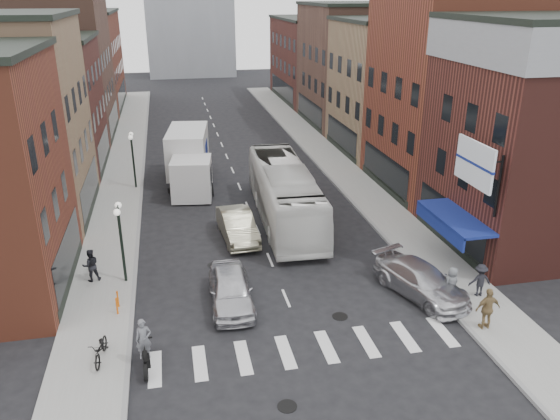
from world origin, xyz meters
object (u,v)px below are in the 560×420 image
at_px(transit_bus, 284,193).
at_px(ped_right_a, 480,280).
at_px(motorcycle_rider, 144,346).
at_px(ped_right_c, 452,283).
at_px(box_truck, 189,160).
at_px(sedan_left_far, 237,226).
at_px(parked_bicycle, 101,349).
at_px(bike_rack, 117,302).
at_px(streetlamp_near, 120,229).
at_px(curb_car, 421,281).
at_px(ped_right_b, 488,309).
at_px(streetlamp_far, 132,150).
at_px(sedan_left_near, 231,289).
at_px(billboard_sign, 476,165).
at_px(ped_left_solo, 91,265).

height_order(transit_bus, ped_right_a, transit_bus).
xyz_separation_m(motorcycle_rider, ped_right_c, (13.70, 2.14, -0.09)).
distance_m(box_truck, sedan_left_far, 10.38).
bearing_deg(parked_bicycle, bike_rack, 90.36).
bearing_deg(sedan_left_far, box_truck, 98.17).
xyz_separation_m(bike_rack, ped_right_c, (15.00, -2.05, 0.38)).
height_order(streetlamp_near, ped_right_c, streetlamp_near).
distance_m(curb_car, parked_bicycle, 14.40).
xyz_separation_m(motorcycle_rider, ped_right_b, (13.96, -0.39, 0.07)).
xyz_separation_m(sedan_left_far, ped_right_a, (10.12, -8.84, 0.13)).
xyz_separation_m(streetlamp_far, sedan_left_near, (4.82, -17.02, -2.11)).
bearing_deg(box_truck, curb_car, -53.97).
xyz_separation_m(billboard_sign, ped_left_solo, (-17.59, 3.84, -5.15)).
bearing_deg(ped_right_a, sedan_left_far, -35.96).
relative_size(streetlamp_far, curb_car, 0.79).
height_order(sedan_left_near, ped_right_c, ped_right_c).
distance_m(sedan_left_near, ped_right_a, 11.52).
bearing_deg(billboard_sign, parked_bicycle, -170.75).
bearing_deg(curb_car, parked_bicycle, 170.09).
height_order(bike_rack, box_truck, box_truck).
bearing_deg(sedan_left_far, transit_bus, 29.66).
relative_size(motorcycle_rider, sedan_left_near, 0.46).
bearing_deg(ped_right_c, billboard_sign, -149.70).
distance_m(bike_rack, ped_right_b, 15.94).
distance_m(motorcycle_rider, sedan_left_near, 5.37).
distance_m(streetlamp_near, ped_left_solo, 2.53).
bearing_deg(sedan_left_far, billboard_sign, -41.11).
bearing_deg(ped_right_a, motorcycle_rider, 13.03).
bearing_deg(billboard_sign, motorcycle_rider, -167.17).
bearing_deg(parked_bicycle, ped_left_solo, 105.40).
height_order(streetlamp_near, ped_right_b, streetlamp_near).
bearing_deg(sedan_left_near, ped_right_a, -7.50).
height_order(ped_right_a, ped_right_c, ped_right_a).
bearing_deg(parked_bicycle, ped_right_c, 11.88).
distance_m(sedan_left_far, ped_right_b, 14.45).
xyz_separation_m(billboard_sign, streetlamp_near, (-15.99, 3.50, -3.22)).
bearing_deg(billboard_sign, ped_left_solo, 167.68).
height_order(curb_car, ped_right_a, ped_right_a).
xyz_separation_m(curb_car, ped_right_a, (2.54, -0.81, 0.19)).
height_order(bike_rack, sedan_left_near, sedan_left_near).
bearing_deg(parked_bicycle, ped_right_b, 2.54).
bearing_deg(parked_bicycle, box_truck, 84.03).
height_order(transit_bus, parked_bicycle, transit_bus).
bearing_deg(ped_right_b, box_truck, -62.85).
bearing_deg(ped_left_solo, streetlamp_far, -111.09).
distance_m(sedan_left_near, sedan_left_far, 7.16).
bearing_deg(ped_left_solo, motorcycle_rider, 96.06).
height_order(ped_right_a, ped_right_b, ped_right_b).
relative_size(sedan_left_near, ped_right_b, 2.52).
bearing_deg(transit_bus, sedan_left_far, -144.02).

